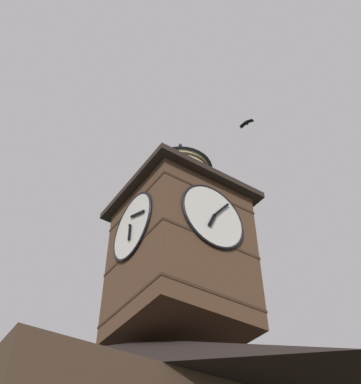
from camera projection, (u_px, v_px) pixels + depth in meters
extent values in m
cube|color=brown|center=(180.00, 267.00, 17.35)|extent=(3.97, 3.97, 5.44)
cube|color=#3C291C|center=(180.00, 320.00, 15.96)|extent=(4.01, 4.01, 0.10)
cube|color=#3C291C|center=(180.00, 267.00, 17.33)|extent=(4.01, 4.01, 0.10)
cube|color=#3C291C|center=(180.00, 222.00, 18.70)|extent=(4.01, 4.01, 0.10)
cylinder|color=white|center=(213.00, 216.00, 16.74)|extent=(2.52, 0.10, 2.52)
torus|color=black|center=(213.00, 216.00, 16.72)|extent=(2.62, 0.10, 2.62)
cube|color=black|center=(212.00, 220.00, 16.43)|extent=(0.37, 0.04, 0.62)
cube|color=black|center=(222.00, 209.00, 17.08)|extent=(0.71, 0.04, 0.85)
sphere|color=black|center=(215.00, 215.00, 16.67)|extent=(0.10, 0.10, 0.10)
cylinder|color=white|center=(133.00, 226.00, 17.15)|extent=(0.10, 2.52, 2.52)
torus|color=black|center=(132.00, 226.00, 17.14)|extent=(0.10, 2.62, 2.62)
cube|color=black|center=(129.00, 233.00, 16.89)|extent=(0.04, 0.12, 0.63)
cube|color=black|center=(137.00, 214.00, 16.94)|extent=(0.04, 0.99, 0.46)
sphere|color=black|center=(130.00, 225.00, 17.10)|extent=(0.10, 0.10, 0.10)
cube|color=#2D231E|center=(180.00, 206.00, 19.26)|extent=(4.67, 4.67, 0.25)
cylinder|color=tan|center=(180.00, 186.00, 19.97)|extent=(2.44, 2.44, 1.85)
cylinder|color=#2D2319|center=(180.00, 199.00, 19.50)|extent=(2.50, 2.50, 0.10)
cylinder|color=#2D2319|center=(180.00, 191.00, 19.81)|extent=(2.50, 2.50, 0.10)
cylinder|color=#2D2319|center=(180.00, 182.00, 20.12)|extent=(2.50, 2.50, 0.10)
cylinder|color=#2D2319|center=(180.00, 174.00, 20.44)|extent=(2.50, 2.50, 0.10)
cone|color=#2D3847|center=(180.00, 158.00, 21.09)|extent=(2.74, 2.74, 1.48)
sphere|color=#424C5B|center=(180.00, 145.00, 21.65)|extent=(0.16, 0.16, 0.16)
cone|color=#1A3B1B|center=(149.00, 362.00, 19.38)|extent=(2.49, 2.49, 2.07)
cone|color=#183921|center=(151.00, 326.00, 20.43)|extent=(1.74, 1.74, 2.12)
ellipsoid|color=black|center=(169.00, 172.00, 25.92)|extent=(0.25, 0.17, 0.13)
cube|color=black|center=(168.00, 174.00, 26.03)|extent=(0.22, 0.34, 0.14)
cube|color=black|center=(170.00, 170.00, 25.80)|extent=(0.22, 0.34, 0.14)
ellipsoid|color=black|center=(247.00, 123.00, 22.73)|extent=(0.28, 0.21, 0.14)
cube|color=black|center=(250.00, 121.00, 22.65)|extent=(0.27, 0.39, 0.15)
cube|color=black|center=(243.00, 125.00, 22.81)|extent=(0.27, 0.39, 0.15)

